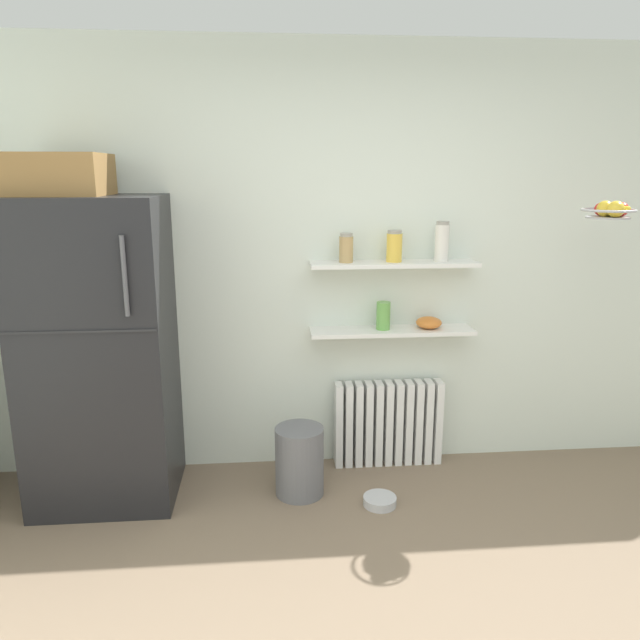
% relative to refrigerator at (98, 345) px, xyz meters
% --- Properties ---
extents(ground_plane, '(7.04, 7.04, 0.00)m').
position_rel_refrigerator_xyz_m(ground_plane, '(1.38, -1.18, -0.91)').
color(ground_plane, '#7A6651').
extents(back_wall, '(7.04, 0.10, 2.60)m').
position_rel_refrigerator_xyz_m(back_wall, '(1.38, 0.37, 0.39)').
color(back_wall, silver).
rests_on(back_wall, ground_plane).
extents(refrigerator, '(0.78, 0.67, 1.94)m').
position_rel_refrigerator_xyz_m(refrigerator, '(0.00, 0.00, 0.00)').
color(refrigerator, black).
rests_on(refrigerator, ground_plane).
extents(radiator, '(0.69, 0.12, 0.55)m').
position_rel_refrigerator_xyz_m(radiator, '(1.70, 0.24, -0.64)').
color(radiator, white).
rests_on(radiator, ground_plane).
extents(wall_shelf_lower, '(1.00, 0.22, 0.02)m').
position_rel_refrigerator_xyz_m(wall_shelf_lower, '(1.70, 0.21, -0.01)').
color(wall_shelf_lower, white).
extents(wall_shelf_upper, '(1.00, 0.22, 0.02)m').
position_rel_refrigerator_xyz_m(wall_shelf_upper, '(1.70, 0.21, 0.40)').
color(wall_shelf_upper, white).
extents(storage_jar_0, '(0.08, 0.08, 0.17)m').
position_rel_refrigerator_xyz_m(storage_jar_0, '(1.42, 0.21, 0.50)').
color(storage_jar_0, tan).
rests_on(storage_jar_0, wall_shelf_upper).
extents(storage_jar_1, '(0.09, 0.09, 0.19)m').
position_rel_refrigerator_xyz_m(storage_jar_1, '(1.70, 0.21, 0.51)').
color(storage_jar_1, yellow).
rests_on(storage_jar_1, wall_shelf_upper).
extents(storage_jar_2, '(0.08, 0.08, 0.24)m').
position_rel_refrigerator_xyz_m(storage_jar_2, '(1.99, 0.21, 0.53)').
color(storage_jar_2, silver).
rests_on(storage_jar_2, wall_shelf_upper).
extents(vase, '(0.08, 0.08, 0.17)m').
position_rel_refrigerator_xyz_m(vase, '(1.65, 0.21, 0.08)').
color(vase, '#66A84C').
rests_on(vase, wall_shelf_lower).
extents(shelf_bowl, '(0.16, 0.16, 0.07)m').
position_rel_refrigerator_xyz_m(shelf_bowl, '(1.93, 0.21, 0.03)').
color(shelf_bowl, orange).
rests_on(shelf_bowl, wall_shelf_lower).
extents(trash_bin, '(0.28, 0.28, 0.41)m').
position_rel_refrigerator_xyz_m(trash_bin, '(1.11, -0.10, -0.71)').
color(trash_bin, slate).
rests_on(trash_bin, ground_plane).
extents(pet_food_bowl, '(0.19, 0.19, 0.05)m').
position_rel_refrigerator_xyz_m(pet_food_bowl, '(1.56, -0.27, -0.89)').
color(pet_food_bowl, '#B7B7BC').
rests_on(pet_food_bowl, ground_plane).
extents(hanging_fruit_basket, '(0.28, 0.28, 0.10)m').
position_rel_refrigerator_xyz_m(hanging_fruit_basket, '(2.81, -0.17, 0.73)').
color(hanging_fruit_basket, '#B2B2B7').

